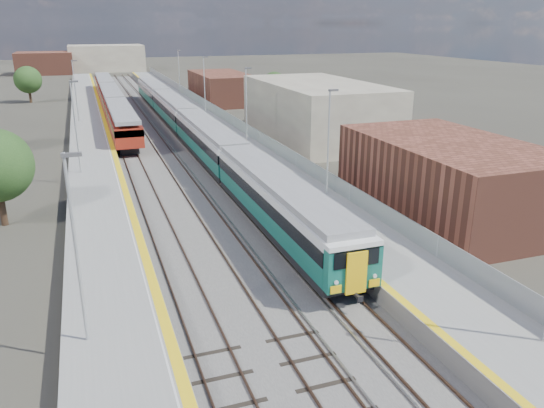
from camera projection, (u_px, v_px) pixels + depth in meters
ground at (173, 139)px, 61.76m from camera, size 320.00×320.00×0.00m
ballast_bed at (151, 136)px, 63.27m from camera, size 10.50×155.00×0.06m
tracks at (154, 132)px, 64.93m from camera, size 8.96×160.00×0.17m
platform_right at (212, 128)px, 65.47m from camera, size 4.70×155.00×8.52m
platform_left at (90, 135)px, 60.97m from camera, size 4.30×155.00×8.52m
buildings at (39, 32)px, 131.68m from camera, size 72.00×185.50×40.00m
green_train at (189, 123)px, 59.30m from camera, size 2.84×79.07×3.13m
red_train at (112, 100)px, 77.47m from camera, size 2.85×57.84×3.60m
tree_c at (28, 80)px, 88.53m from camera, size 4.47×4.47×6.05m
tree_d at (274, 84)px, 86.41m from camera, size 3.94×3.94×5.34m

